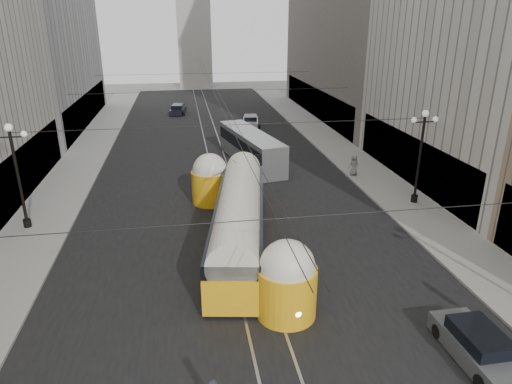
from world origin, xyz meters
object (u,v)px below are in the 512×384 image
object	(u,v)px
city_bus	(251,147)
pedestrian_sidewalk_right	(354,165)
sedan_grey	(478,347)
streetcar	(239,217)

from	to	relation	value
city_bus	pedestrian_sidewalk_right	bearing A→B (deg)	-33.23
city_bus	sedan_grey	distance (m)	26.45
streetcar	sedan_grey	distance (m)	13.12
city_bus	sedan_grey	xyz separation A→B (m)	(4.63, -26.02, -0.93)
streetcar	pedestrian_sidewalk_right	xyz separation A→B (m)	(10.60, 10.40, -0.75)
streetcar	pedestrian_sidewalk_right	size ratio (longest dim) A/B	9.52
streetcar	pedestrian_sidewalk_right	world-z (taller)	streetcar
streetcar	city_bus	size ratio (longest dim) A/B	1.43
city_bus	pedestrian_sidewalk_right	world-z (taller)	city_bus
sedan_grey	pedestrian_sidewalk_right	world-z (taller)	pedestrian_sidewalk_right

